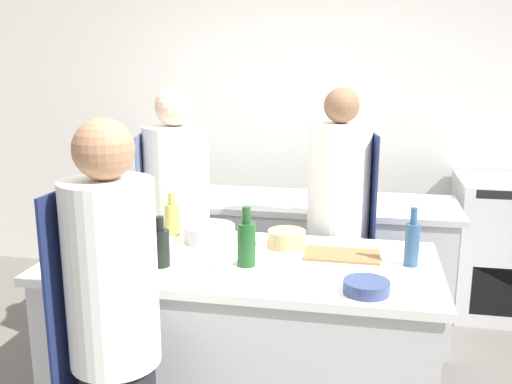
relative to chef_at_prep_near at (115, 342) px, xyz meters
name	(u,v)px	position (x,y,z in m)	size (l,w,h in m)	color
wall_back	(298,116)	(0.32, 2.87, 0.56)	(8.00, 0.06, 2.80)	silver
prep_counter	(242,346)	(0.32, 0.74, -0.38)	(1.86, 0.87, 0.92)	silver
pass_counter	(277,262)	(0.30, 1.96, -0.38)	(2.40, 0.68, 0.92)	silver
chef_at_prep_near	(115,342)	(0.00, 0.00, 0.00)	(0.35, 0.33, 1.67)	black
chef_at_stove	(338,236)	(0.74, 1.41, 0.01)	(0.39, 0.37, 1.71)	black
chef_at_pass_far	(178,233)	(-0.20, 1.30, 0.01)	(0.42, 0.40, 1.71)	black
bottle_olive_oil	(412,243)	(1.11, 0.81, 0.19)	(0.07, 0.07, 0.28)	#2D5175
bottle_vinegar	(160,246)	(-0.03, 0.58, 0.18)	(0.09, 0.09, 0.24)	black
bottle_wine	(246,242)	(0.36, 0.66, 0.19)	(0.09, 0.09, 0.28)	#19471E
bottle_cooking_oil	(172,218)	(-0.14, 1.05, 0.17)	(0.08, 0.08, 0.23)	#B2A84C
bowl_mixing_large	(210,233)	(0.09, 0.98, 0.12)	(0.27, 0.27, 0.09)	#B7BABC
bowl_prep_small	(119,236)	(-0.35, 0.84, 0.13)	(0.24, 0.24, 0.09)	tan
bowl_ceramic_blue	(366,287)	(0.91, 0.45, 0.11)	(0.19, 0.19, 0.05)	navy
bowl_wooden_salad	(287,239)	(0.50, 0.97, 0.12)	(0.20, 0.20, 0.09)	tan
cup	(222,257)	(0.25, 0.64, 0.12)	(0.10, 0.10, 0.08)	white
cutting_board	(342,255)	(0.79, 0.88, 0.09)	(0.36, 0.21, 0.01)	olive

